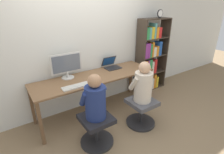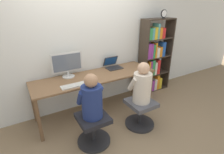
% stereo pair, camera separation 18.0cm
% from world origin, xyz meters
% --- Properties ---
extents(ground_plane, '(14.00, 14.00, 0.00)m').
position_xyz_m(ground_plane, '(0.00, 0.00, 0.00)').
color(ground_plane, '#846B4C').
extents(wall_back, '(10.00, 0.05, 2.60)m').
position_xyz_m(wall_back, '(0.00, 0.73, 1.30)').
color(wall_back, silver).
rests_on(wall_back, ground_plane).
extents(desk, '(2.26, 0.67, 0.77)m').
position_xyz_m(desk, '(0.00, 0.33, 0.70)').
color(desk, brown).
rests_on(desk, ground_plane).
extents(desktop_monitor, '(0.54, 0.22, 0.44)m').
position_xyz_m(desktop_monitor, '(-0.44, 0.53, 0.99)').
color(desktop_monitor, beige).
rests_on(desktop_monitor, desk).
extents(laptop, '(0.31, 0.31, 0.21)m').
position_xyz_m(laptop, '(0.49, 0.54, 0.81)').
color(laptop, '#2D2D30').
rests_on(laptop, desk).
extents(keyboard, '(0.45, 0.14, 0.03)m').
position_xyz_m(keyboard, '(-0.47, 0.11, 0.78)').
color(keyboard, silver).
rests_on(keyboard, desk).
extents(computer_mouse_by_keyboard, '(0.06, 0.11, 0.03)m').
position_xyz_m(computer_mouse_by_keyboard, '(-0.19, 0.14, 0.78)').
color(computer_mouse_by_keyboard, '#99999E').
rests_on(computer_mouse_by_keyboard, desk).
extents(office_chair_left, '(0.51, 0.51, 0.47)m').
position_xyz_m(office_chair_left, '(-0.40, -0.38, 0.26)').
color(office_chair_left, '#262628').
rests_on(office_chair_left, ground_plane).
extents(office_chair_right, '(0.51, 0.51, 0.47)m').
position_xyz_m(office_chair_right, '(0.47, -0.41, 0.26)').
color(office_chair_right, '#262628').
rests_on(office_chair_right, ground_plane).
extents(person_at_monitor, '(0.36, 0.32, 0.66)m').
position_xyz_m(person_at_monitor, '(-0.40, -0.38, 0.76)').
color(person_at_monitor, navy).
rests_on(person_at_monitor, office_chair_left).
extents(person_at_laptop, '(0.36, 0.32, 0.68)m').
position_xyz_m(person_at_laptop, '(0.47, -0.41, 0.77)').
color(person_at_laptop, beige).
rests_on(person_at_laptop, office_chair_right).
extents(bookshelf, '(0.77, 0.30, 1.68)m').
position_xyz_m(bookshelf, '(1.55, 0.50, 0.78)').
color(bookshelf, '#382D23').
rests_on(bookshelf, ground_plane).
extents(desk_clock, '(0.16, 0.03, 0.18)m').
position_xyz_m(desk_clock, '(1.66, 0.44, 1.77)').
color(desk_clock, black).
rests_on(desk_clock, bookshelf).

